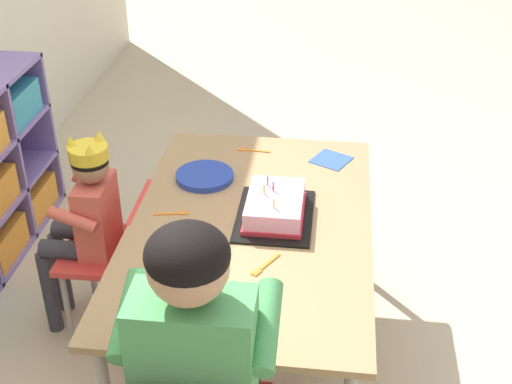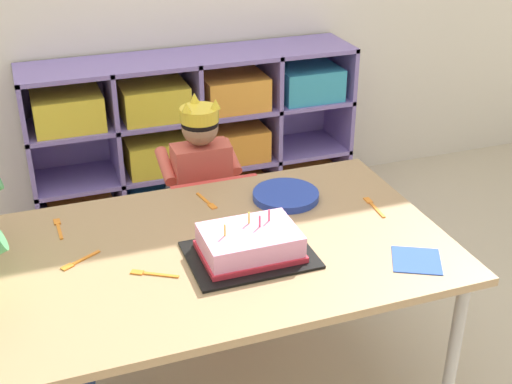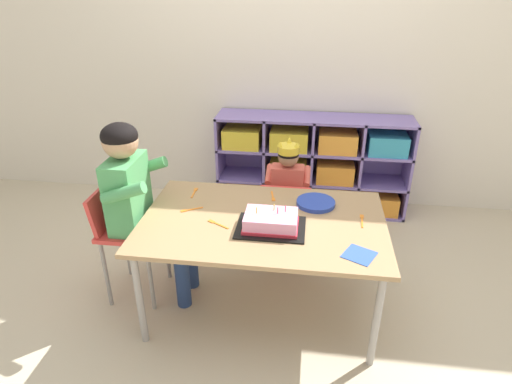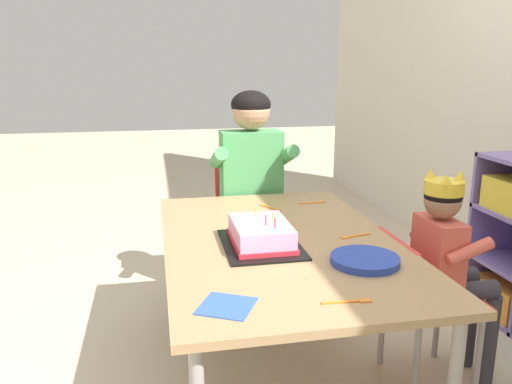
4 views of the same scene
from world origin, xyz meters
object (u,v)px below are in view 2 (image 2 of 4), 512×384
Objects in this scene: activity_table at (225,258)px; birthday_cake_on_tray at (250,245)px; classroom_chair_blue at (208,222)px; child_with_crown at (199,174)px; fork_near_cake_tray at (373,206)px; paper_plate_stack at (286,195)px; fork_by_napkin at (151,274)px; fork_at_table_front_edge at (207,202)px; fork_near_child_seat at (58,227)px; fork_scattered_mid_table at (78,262)px.

birthday_cake_on_tray is (0.05, -0.08, 0.08)m from activity_table.
child_with_crown reaches higher than classroom_chair_blue.
birthday_cake_on_tray is at bearing 86.52° from child_with_crown.
child_with_crown reaches higher than activity_table.
fork_near_cake_tray is (0.43, -0.46, 0.22)m from classroom_chair_blue.
fork_near_cake_tray is (0.25, -0.15, -0.01)m from paper_plate_stack.
fork_by_napkin is at bearing -76.21° from fork_near_cake_tray.
activity_table is 0.28m from fork_at_table_front_edge.
fork_near_cake_tray is at bearing 40.85° from fork_by_napkin.
birthday_cake_on_tray is at bearing -57.96° from activity_table.
fork_by_napkin is (-0.76, -0.14, 0.00)m from fork_near_cake_tray.
fork_at_table_front_edge is 0.97× the size of fork_near_child_seat.
activity_table is at bearing 163.03° from fork_at_table_front_edge.
fork_scattered_mid_table reaches higher than classroom_chair_blue.
fork_scattered_mid_table is at bearing 7.14° from fork_near_child_seat.
activity_table is 0.56m from classroom_chair_blue.
classroom_chair_blue is at bearing 113.30° from fork_near_child_seat.
fork_at_table_front_edge is at bearing -109.34° from fork_near_cake_tray.
fork_near_cake_tray is 1.00m from fork_near_child_seat.
fork_near_child_seat is (-0.54, -0.25, 0.22)m from classroom_chair_blue.
fork_scattered_mid_table is (-0.94, -0.01, 0.00)m from fork_near_cake_tray.
fork_at_table_front_edge is 0.54m from fork_near_cake_tray.
child_with_crown reaches higher than birthday_cake_on_tray.
classroom_chair_blue is at bearing 89.99° from child_with_crown.
child_with_crown is 6.08× the size of fork_near_cake_tray.
fork_at_table_front_edge is (-0.02, 0.35, -0.03)m from birthday_cake_on_tray.
paper_plate_stack is 0.73m from fork_near_child_seat.
paper_plate_stack is 1.70× the size of fork_near_child_seat.
child_with_crown is 2.36× the size of birthday_cake_on_tray.
paper_plate_stack is 1.59× the size of fork_near_cake_tray.
fork_scattered_mid_table is (-0.51, -0.57, 0.07)m from child_with_crown.
birthday_cake_on_tray is at bearing 85.93° from classroom_chair_blue.
classroom_chair_blue is 0.64m from fork_near_child_seat.
classroom_chair_blue is 4.73× the size of fork_at_table_front_edge.
fork_by_napkin and fork_near_child_seat have the same top height.
classroom_chair_blue reaches higher than activity_table.
fork_near_child_seat is at bearing 78.91° from fork_at_table_front_edge.
classroom_chair_blue is 0.18m from child_with_crown.
fork_at_table_front_edge is at bearing 79.24° from child_with_crown.
birthday_cake_on_tray is (-0.04, -0.60, 0.26)m from classroom_chair_blue.
fork_near_cake_tray is (0.50, -0.21, 0.00)m from fork_at_table_front_edge.
fork_by_napkin is 0.22m from fork_scattered_mid_table.
fork_scattered_mid_table is at bearing 42.66° from classroom_chair_blue.
activity_table is 3.67× the size of birthday_cake_on_tray.
activity_table is 10.41× the size of fork_at_table_front_edge.
fork_near_child_seat is (-0.47, -0.00, 0.00)m from fork_at_table_front_edge.
paper_plate_stack is at bearing -16.65° from fork_scattered_mid_table.
paper_plate_stack is 1.85× the size of fork_scattered_mid_table.
activity_table is at bearing -36.71° from fork_scattered_mid_table.
classroom_chair_blue is 5.01× the size of fork_scattered_mid_table.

